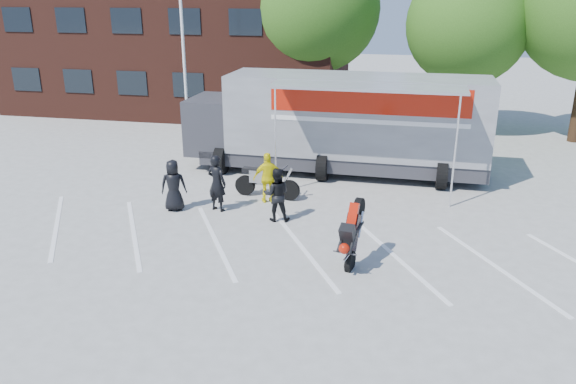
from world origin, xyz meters
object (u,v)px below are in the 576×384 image
at_px(flagpole, 188,25).
at_px(transporter_truck, 341,172).
at_px(stunt_bike_rider, 356,260).
at_px(tree_left, 317,8).
at_px(parked_motorcycle, 267,197).
at_px(tree_mid, 468,25).
at_px(spectator_leather_a, 174,185).
at_px(spectator_leather_b, 217,183).
at_px(spectator_leather_c, 277,195).
at_px(spectator_hivis, 268,178).

height_order(flagpole, transporter_truck, flagpole).
xyz_separation_m(flagpole, stunt_bike_rider, (7.88, -9.39, -5.05)).
distance_m(tree_left, parked_motorcycle, 12.75).
bearing_deg(transporter_truck, tree_mid, 58.41).
bearing_deg(flagpole, spectator_leather_a, -73.60).
bearing_deg(spectator_leather_a, spectator_leather_b, 173.84).
relative_size(tree_left, spectator_leather_a, 5.43).
bearing_deg(spectator_leather_c, spectator_hivis, -77.03).
bearing_deg(tree_mid, spectator_hivis, -120.97).
height_order(flagpole, tree_mid, flagpole).
bearing_deg(spectator_leather_c, parked_motorcycle, -77.84).
relative_size(parked_motorcycle, spectator_leather_a, 1.41).
bearing_deg(spectator_leather_c, flagpole, -63.90).
relative_size(tree_mid, transporter_truck, 0.68).
height_order(tree_left, spectator_leather_c, tree_left).
height_order(tree_mid, parked_motorcycle, tree_mid).
height_order(tree_left, stunt_bike_rider, tree_left).
xyz_separation_m(tree_left, spectator_leather_a, (-2.15, -13.13, -4.77)).
xyz_separation_m(transporter_truck, spectator_hivis, (-1.88, -3.58, 0.81)).
distance_m(tree_left, spectator_hivis, 12.78).
height_order(stunt_bike_rider, spectator_hivis, spectator_hivis).
bearing_deg(spectator_hivis, tree_left, -110.81).
xyz_separation_m(parked_motorcycle, stunt_bike_rider, (3.28, -3.93, 0.00)).
distance_m(tree_mid, spectator_leather_c, 14.24).
bearing_deg(spectator_hivis, stunt_bike_rider, 108.44).
xyz_separation_m(stunt_bike_rider, spectator_hivis, (-3.15, 3.54, 0.81)).
xyz_separation_m(transporter_truck, spectator_leather_a, (-4.52, -4.87, 0.79)).
bearing_deg(stunt_bike_rider, spectator_leather_c, 150.76).
height_order(stunt_bike_rider, spectator_leather_c, spectator_leather_c).
relative_size(tree_left, parked_motorcycle, 3.85).
height_order(transporter_truck, spectator_hivis, transporter_truck).
distance_m(flagpole, spectator_leather_b, 8.73).
xyz_separation_m(tree_mid, spectator_leather_c, (-5.90, -12.27, -4.15)).
distance_m(parked_motorcycle, stunt_bike_rider, 5.12).
xyz_separation_m(transporter_truck, spectator_leather_b, (-3.22, -4.61, 0.88)).
height_order(transporter_truck, spectator_leather_c, transporter_truck).
xyz_separation_m(flagpole, spectator_leather_c, (5.35, -7.27, -4.26)).
bearing_deg(flagpole, parked_motorcycle, -49.90).
bearing_deg(spectator_leather_a, transporter_truck, -150.18).
distance_m(tree_mid, transporter_truck, 9.93).
bearing_deg(spectator_leather_b, tree_left, -74.67).
xyz_separation_m(tree_left, spectator_leather_c, (1.10, -13.27, -4.77)).
height_order(tree_left, spectator_hivis, tree_left).
xyz_separation_m(tree_mid, transporter_truck, (-4.63, -7.26, -4.94)).
bearing_deg(spectator_hivis, spectator_leather_c, 90.00).
relative_size(spectator_leather_b, spectator_hivis, 1.09).
xyz_separation_m(parked_motorcycle, spectator_leather_a, (-2.50, -1.67, 0.79)).
xyz_separation_m(tree_left, tree_mid, (7.00, -1.00, -0.62)).
bearing_deg(flagpole, transporter_truck, -18.89).
bearing_deg(tree_left, parked_motorcycle, -88.23).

